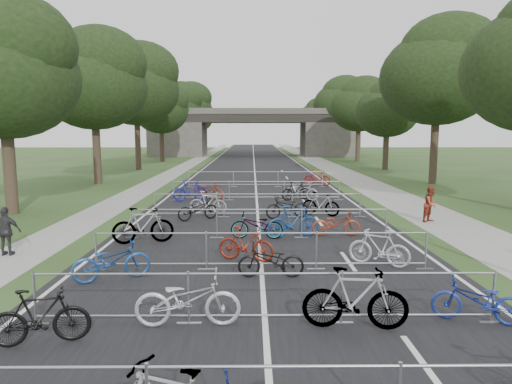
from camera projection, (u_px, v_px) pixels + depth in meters
road at (254, 162)px, 55.18m from camera, size 11.00×140.00×0.01m
sidewalk_right at (320, 162)px, 55.25m from camera, size 3.00×140.00×0.01m
sidewalk_left at (192, 163)px, 55.11m from camera, size 2.00×140.00×0.01m
lane_markings at (254, 163)px, 55.18m from camera, size 0.12×140.00×0.00m
overpass_bridge at (254, 133)px, 69.57m from camera, size 31.00×8.00×7.05m
tree_left_0 at (4, 72)px, 20.45m from camera, size 6.72×6.72×10.25m
tree_left_1 at (95, 81)px, 32.23m from camera, size 7.56×7.56×11.53m
tree_right_1 at (440, 73)px, 32.36m from camera, size 8.18×8.18×12.47m
tree_left_2 at (137, 86)px, 44.01m from camera, size 8.40×8.40×12.81m
tree_right_2 at (389, 109)px, 44.51m from camera, size 6.16×6.16×9.39m
tree_left_3 at (162, 109)px, 56.12m from camera, size 6.72×6.72×10.25m
tree_right_3 at (360, 105)px, 56.27m from camera, size 7.17×7.17×10.93m
tree_left_4 at (177, 107)px, 67.90m from camera, size 7.56×7.56×11.53m
tree_right_4 at (341, 103)px, 68.03m from camera, size 8.18×8.18×12.47m
tree_left_5 at (188, 106)px, 79.68m from camera, size 8.40×8.40×12.81m
tree_right_5 at (328, 118)px, 80.19m from camera, size 6.16×6.16×9.39m
tree_left_6 at (197, 117)px, 91.79m from camera, size 6.72×6.72×10.25m
tree_right_6 at (318, 115)px, 91.94m from camera, size 7.17×7.17×10.93m
barrier_row_1 at (265, 298)px, 9.13m from camera, size 9.70×0.08×1.10m
barrier_row_2 at (261, 251)px, 12.70m from camera, size 9.70×0.08×1.10m
barrier_row_3 at (259, 223)px, 16.46m from camera, size 9.70×0.08×1.10m
barrier_row_4 at (258, 205)px, 20.43m from camera, size 9.70×0.08×1.10m
barrier_row_5 at (257, 191)px, 25.38m from camera, size 9.70×0.08×1.10m
barrier_row_6 at (256, 179)px, 31.33m from camera, size 9.70×0.08×1.10m
bike_4 at (40, 317)px, 8.23m from camera, size 1.82×0.90×1.05m
bike_5 at (188, 300)px, 9.01m from camera, size 2.12×0.83×1.10m
bike_6 at (355, 299)px, 8.87m from camera, size 2.11×0.79×1.24m
bike_7 at (478, 301)px, 9.19m from camera, size 1.88×1.13×0.93m
bike_8 at (112, 261)px, 11.79m from camera, size 2.09×1.46×1.04m
bike_9 at (246, 244)px, 13.54m from camera, size 1.79×1.00×1.04m
bike_10 at (271, 261)px, 12.01m from camera, size 1.76×0.63×0.92m
bike_11 at (379, 248)px, 13.05m from camera, size 1.80×1.31×1.07m
bike_12 at (143, 226)px, 15.65m from camera, size 2.16×1.09×1.25m
bike_13 at (257, 226)px, 16.33m from camera, size 1.91×0.80×0.98m
bike_14 at (293, 222)px, 16.50m from camera, size 2.02×1.04×1.17m
bike_15 at (336, 224)px, 16.77m from camera, size 1.78×0.65×0.93m
bike_16 at (198, 209)px, 19.76m from camera, size 1.93×1.49×0.97m
bike_17 at (208, 203)px, 21.10m from camera, size 1.87×0.89×1.08m
bike_18 at (287, 207)px, 20.10m from camera, size 2.08×1.20×1.03m
bike_19 at (321, 204)px, 20.76m from camera, size 1.81×1.33×1.08m
bike_20 at (190, 190)px, 25.17m from camera, size 1.97×1.36×1.16m
bike_21 at (208, 190)px, 25.56m from camera, size 2.11×1.55×1.06m
bike_22 at (296, 191)px, 25.36m from camera, size 1.80×1.15×1.05m
bike_23 at (301, 191)px, 25.48m from camera, size 2.07×1.61×1.05m
bike_27 at (317, 178)px, 31.87m from camera, size 1.97×1.31×1.15m
pedestrian_b at (431, 204)px, 19.32m from camera, size 0.94×0.90×1.52m
pedestrian_c at (6, 231)px, 14.12m from camera, size 0.90×0.39×1.53m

